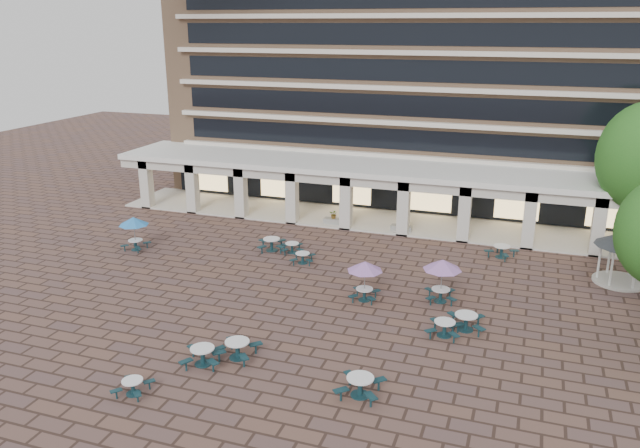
# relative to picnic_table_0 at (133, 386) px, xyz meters

# --- Properties ---
(ground) EXTENTS (120.00, 120.00, 0.00)m
(ground) POSITION_rel_picnic_table_0_xyz_m (4.06, 11.00, -0.39)
(ground) COLOR brown
(ground) RESTS_ON ground
(apartment_building) EXTENTS (40.00, 15.50, 25.20)m
(apartment_building) POSITION_rel_picnic_table_0_xyz_m (4.06, 36.47, 12.21)
(apartment_building) COLOR tan
(apartment_building) RESTS_ON ground
(retail_arcade) EXTENTS (42.00, 6.60, 4.40)m
(retail_arcade) POSITION_rel_picnic_table_0_xyz_m (4.06, 25.80, 2.61)
(retail_arcade) COLOR white
(retail_arcade) RESTS_ON ground
(picnic_table_0) EXTENTS (1.53, 1.53, 0.65)m
(picnic_table_0) POSITION_rel_picnic_table_0_xyz_m (0.00, 0.00, 0.00)
(picnic_table_0) COLOR #123238
(picnic_table_0) RESTS_ON ground
(picnic_table_1) EXTENTS (2.12, 2.12, 0.81)m
(picnic_table_1) POSITION_rel_picnic_table_0_xyz_m (1.52, 2.99, 0.10)
(picnic_table_1) COLOR #123238
(picnic_table_1) RESTS_ON ground
(picnic_table_2) EXTENTS (1.90, 1.90, 0.84)m
(picnic_table_2) POSITION_rel_picnic_table_0_xyz_m (8.74, 2.91, 0.12)
(picnic_table_2) COLOR #123238
(picnic_table_2) RESTS_ON ground
(picnic_table_3) EXTENTS (2.03, 2.03, 0.84)m
(picnic_table_3) POSITION_rel_picnic_table_0_xyz_m (12.11, 10.08, 0.12)
(picnic_table_3) COLOR #123238
(picnic_table_3) RESTS_ON ground
(picnic_table_4) EXTENTS (1.96, 1.96, 2.26)m
(picnic_table_4) POSITION_rel_picnic_table_0_xyz_m (-9.94, 14.49, 1.53)
(picnic_table_4) COLOR #123238
(picnic_table_4) RESTS_ON ground
(picnic_table_5) EXTENTS (1.88, 1.88, 0.84)m
(picnic_table_5) POSITION_rel_picnic_table_0_xyz_m (2.73, 3.99, 0.11)
(picnic_table_5) COLOR #123238
(picnic_table_5) RESTS_ON ground
(picnic_table_6) EXTENTS (1.95, 1.95, 2.25)m
(picnic_table_6) POSITION_rel_picnic_table_0_xyz_m (6.50, 11.79, 1.52)
(picnic_table_6) COLOR #123238
(picnic_table_6) RESTS_ON ground
(picnic_table_7) EXTENTS (1.77, 1.77, 0.77)m
(picnic_table_7) POSITION_rel_picnic_table_0_xyz_m (11.21, 9.14, 0.07)
(picnic_table_7) COLOR #123238
(picnic_table_7) RESTS_ON ground
(picnic_table_8) EXTENTS (1.84, 1.84, 0.67)m
(picnic_table_8) POSITION_rel_picnic_table_0_xyz_m (0.08, 17.38, 0.02)
(picnic_table_8) COLOR #123238
(picnic_table_8) RESTS_ON ground
(picnic_table_9) EXTENTS (1.71, 1.71, 0.67)m
(picnic_table_9) POSITION_rel_picnic_table_0_xyz_m (1.39, 15.86, 0.02)
(picnic_table_9) COLOR #123238
(picnic_table_9) RESTS_ON ground
(picnic_table_11) EXTENTS (2.09, 2.09, 2.41)m
(picnic_table_11) POSITION_rel_picnic_table_0_xyz_m (10.44, 12.98, 1.66)
(picnic_table_11) COLOR #123238
(picnic_table_11) RESTS_ON ground
(picnic_table_12) EXTENTS (2.26, 2.26, 0.84)m
(picnic_table_12) POSITION_rel_picnic_table_0_xyz_m (-1.35, 17.33, 0.11)
(picnic_table_12) COLOR #123238
(picnic_table_12) RESTS_ON ground
(picnic_table_13) EXTENTS (2.18, 2.18, 0.79)m
(picnic_table_13) POSITION_rel_picnic_table_0_xyz_m (13.12, 21.00, 0.09)
(picnic_table_13) COLOR #123238
(picnic_table_13) RESTS_ON ground
(gazebo) EXTENTS (3.33, 3.33, 3.10)m
(gazebo) POSITION_rel_picnic_table_0_xyz_m (19.88, 19.01, 1.95)
(gazebo) COLOR beige
(gazebo) RESTS_ON ground
(planter_left) EXTENTS (1.50, 0.60, 1.19)m
(planter_left) POSITION_rel_picnic_table_0_xyz_m (0.85, 23.90, 0.06)
(planter_left) COLOR #989893
(planter_left) RESTS_ON ground
(planter_right) EXTENTS (1.50, 0.75, 1.26)m
(planter_right) POSITION_rel_picnic_table_0_xyz_m (5.97, 23.90, 0.12)
(planter_right) COLOR #989893
(planter_right) RESTS_ON ground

